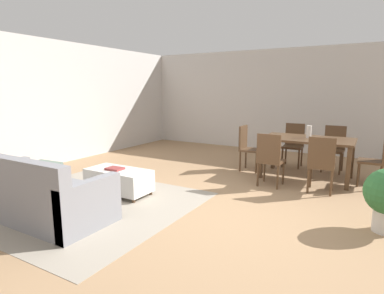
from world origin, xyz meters
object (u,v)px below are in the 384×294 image
(dining_table, at_px, (307,143))
(dining_chair_head_west, at_px, (247,145))
(couch, at_px, (37,196))
(dining_chair_far_left, at_px, (294,142))
(dining_chair_near_right, at_px, (321,162))
(dining_chair_near_left, at_px, (270,157))
(dining_chair_far_right, at_px, (334,146))
(vase_centerpiece, at_px, (309,132))
(dining_chair_head_east, at_px, (377,157))
(book_on_ottoman, at_px, (115,169))
(ottoman_table, at_px, (119,180))

(dining_table, distance_m, dining_chair_head_west, 1.18)
(dining_chair_head_west, bearing_deg, couch, -111.73)
(dining_chair_far_left, bearing_deg, dining_table, -63.30)
(dining_chair_near_right, xyz_separation_m, dining_chair_far_left, (-0.81, 1.68, 0.00))
(dining_chair_near_left, distance_m, dining_chair_head_west, 1.15)
(dining_table, bearing_deg, dining_chair_far_left, 116.70)
(dining_chair_far_right, xyz_separation_m, vase_centerpiece, (-0.36, -0.79, 0.35))
(dining_chair_head_east, bearing_deg, dining_chair_far_right, 133.88)
(book_on_ottoman, bearing_deg, dining_chair_far_right, 49.68)
(couch, distance_m, dining_chair_near_left, 3.59)
(dining_chair_near_left, xyz_separation_m, book_on_ottoman, (-2.00, -1.60, -0.11))
(dining_chair_near_right, xyz_separation_m, dining_chair_far_right, (-0.00, 1.65, 0.00))
(dining_chair_far_left, bearing_deg, dining_chair_head_west, -130.69)
(ottoman_table, relative_size, dining_chair_head_west, 1.14)
(dining_table, distance_m, book_on_ottoman, 3.49)
(dining_chair_far_left, distance_m, book_on_ottoman, 3.90)
(dining_chair_near_right, bearing_deg, dining_chair_far_right, 90.07)
(dining_chair_near_left, distance_m, vase_centerpiece, 1.08)
(dining_chair_near_left, bearing_deg, dining_chair_near_right, 4.20)
(dining_chair_far_right, distance_m, book_on_ottoman, 4.34)
(dining_chair_far_left, relative_size, dining_chair_head_west, 1.00)
(couch, xyz_separation_m, book_on_ottoman, (0.21, 1.22, 0.12))
(dining_table, distance_m, vase_centerpiece, 0.21)
(ottoman_table, relative_size, dining_table, 0.65)
(book_on_ottoman, bearing_deg, couch, -99.60)
(dining_chair_far_left, bearing_deg, dining_chair_near_right, -64.37)
(couch, relative_size, dining_chair_far_left, 2.16)
(couch, height_order, book_on_ottoman, couch)
(ottoman_table, height_order, dining_chair_far_right, dining_chair_far_right)
(ottoman_table, height_order, book_on_ottoman, book_on_ottoman)
(dining_chair_far_left, distance_m, dining_chair_head_east, 1.77)
(vase_centerpiece, height_order, book_on_ottoman, vase_centerpiece)
(couch, distance_m, dining_chair_far_left, 5.07)
(dining_chair_near_right, bearing_deg, dining_chair_head_west, 151.78)
(ottoman_table, bearing_deg, book_on_ottoman, -145.06)
(dining_table, distance_m, dining_chair_near_right, 0.91)
(couch, bearing_deg, dining_chair_head_east, 44.64)
(ottoman_table, bearing_deg, dining_chair_far_right, 49.86)
(dining_chair_head_east, relative_size, book_on_ottoman, 3.54)
(ottoman_table, height_order, vase_centerpiece, vase_centerpiece)
(dining_table, xyz_separation_m, dining_chair_far_left, (-0.43, 0.86, -0.15))
(ottoman_table, bearing_deg, dining_chair_near_left, 38.77)
(dining_table, distance_m, dining_chair_head_east, 1.15)
(dining_chair_near_left, height_order, vase_centerpiece, vase_centerpiece)
(couch, bearing_deg, dining_chair_far_left, 64.13)
(dining_chair_far_right, height_order, dining_chair_head_east, same)
(couch, height_order, dining_chair_head_west, dining_chair_head_west)
(dining_chair_near_left, bearing_deg, dining_table, 63.68)
(ottoman_table, xyz_separation_m, dining_chair_near_right, (2.77, 1.63, 0.29))
(couch, height_order, vase_centerpiece, vase_centerpiece)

